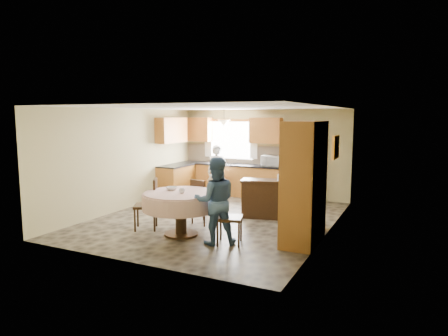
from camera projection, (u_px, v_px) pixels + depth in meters
floor at (216, 219)px, 9.04m from camera, size 5.00×6.00×0.01m
ceiling at (215, 108)px, 8.72m from camera, size 5.00×6.00×0.01m
wall_back at (263, 153)px, 11.56m from camera, size 5.00×0.02×2.50m
wall_front at (128, 185)px, 6.20m from camera, size 5.00×0.02×2.50m
wall_left at (127, 159)px, 9.96m from camera, size 0.02×6.00×2.50m
wall_right at (329, 171)px, 7.80m from camera, size 0.02×6.00×2.50m
window at (231, 140)px, 11.93m from camera, size 1.40×0.03×1.10m
curtain_left at (208, 138)px, 12.20m from camera, size 0.22×0.02×1.15m
curtain_right at (254, 139)px, 11.55m from camera, size 0.22×0.02×1.15m
base_cab_back at (232, 180)px, 11.76m from camera, size 3.30×0.60×0.88m
counter_back at (232, 165)px, 11.70m from camera, size 3.30×0.64×0.04m
base_cab_left at (176, 181)px, 11.54m from camera, size 0.60×1.20×0.88m
counter_left at (176, 165)px, 11.48m from camera, size 0.64×1.20×0.04m
backsplash at (236, 154)px, 11.93m from camera, size 3.30×0.02×0.55m
wall_cab_left at (198, 129)px, 12.21m from camera, size 0.85×0.33×0.72m
wall_cab_right at (266, 130)px, 11.26m from camera, size 0.90×0.33×0.72m
wall_cab_side at (171, 130)px, 11.41m from camera, size 0.33×1.20×0.72m
oven_tower at (298, 163)px, 10.81m from camera, size 0.66×0.62×2.12m
oven_upper at (295, 157)px, 10.50m from camera, size 0.56×0.01×0.45m
oven_lower at (295, 175)px, 10.57m from camera, size 0.56×0.01×0.45m
pendant at (224, 123)px, 11.43m from camera, size 0.36×0.36×0.18m
sideboard at (267, 200)px, 9.11m from camera, size 1.23×0.72×0.82m
space_heater at (315, 216)px, 8.26m from camera, size 0.39×0.28×0.53m
cupboard at (304, 183)px, 7.19m from camera, size 0.58×1.17×2.23m
dining_table at (181, 202)px, 7.74m from camera, size 1.49×1.49×0.85m
chair_left at (150, 201)px, 8.17m from camera, size 0.62×0.62×1.05m
chair_back at (201, 200)px, 8.53m from camera, size 0.51×0.51×0.98m
chair_right at (225, 213)px, 7.23m from camera, size 0.56×0.56×1.03m
framed_picture at (336, 147)px, 8.45m from camera, size 0.06×0.60×0.50m
microwave at (272, 161)px, 11.09m from camera, size 0.56×0.39×0.30m
person_sink at (217, 172)px, 11.23m from camera, size 0.65×0.55×1.51m
person_dining at (215, 201)px, 7.19m from camera, size 0.97×0.92×1.59m
bowl_sideboard at (252, 180)px, 9.22m from camera, size 0.23×0.23×0.05m
bottle_sideboard at (279, 177)px, 8.91m from camera, size 0.12×0.12×0.27m
cup_table at (182, 191)px, 7.63m from camera, size 0.13×0.13×0.09m
bowl_table at (172, 188)px, 7.93m from camera, size 0.28×0.28×0.07m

